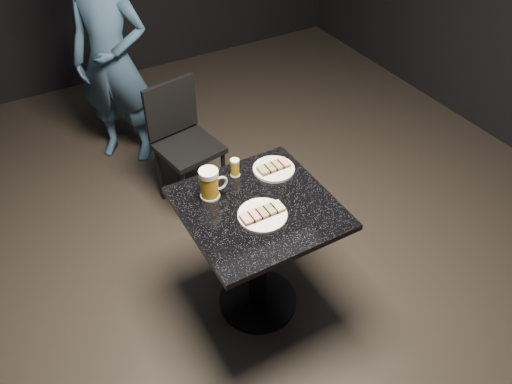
# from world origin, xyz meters

# --- Properties ---
(floor) EXTENTS (6.00, 6.00, 0.00)m
(floor) POSITION_xyz_m (0.00, 0.00, 0.00)
(floor) COLOR black
(floor) RESTS_ON ground
(plate_large) EXTENTS (0.23, 0.23, 0.01)m
(plate_large) POSITION_xyz_m (-0.02, -0.07, 0.76)
(plate_large) COLOR white
(plate_large) RESTS_ON table
(plate_small) EXTENTS (0.21, 0.21, 0.01)m
(plate_small) POSITION_xyz_m (0.20, 0.19, 0.76)
(plate_small) COLOR white
(plate_small) RESTS_ON table
(patron) EXTENTS (0.67, 0.64, 1.55)m
(patron) POSITION_xyz_m (-0.16, 1.74, 0.77)
(patron) COLOR navy
(patron) RESTS_ON floor
(table) EXTENTS (0.70, 0.70, 0.75)m
(table) POSITION_xyz_m (0.00, 0.00, 0.51)
(table) COLOR black
(table) RESTS_ON floor
(beer_mug) EXTENTS (0.14, 0.10, 0.16)m
(beer_mug) POSITION_xyz_m (-0.17, 0.17, 0.83)
(beer_mug) COLOR silver
(beer_mug) RESTS_ON table
(beer_tumbler) EXTENTS (0.05, 0.05, 0.10)m
(beer_tumbler) POSITION_xyz_m (0.01, 0.25, 0.80)
(beer_tumbler) COLOR silver
(beer_tumbler) RESTS_ON table
(chair) EXTENTS (0.42, 0.42, 0.85)m
(chair) POSITION_xyz_m (0.03, 1.03, 0.50)
(chair) COLOR black
(chair) RESTS_ON floor
(canapes_on_plate_large) EXTENTS (0.21, 0.07, 0.02)m
(canapes_on_plate_large) POSITION_xyz_m (-0.02, -0.07, 0.77)
(canapes_on_plate_large) COLOR #4C3521
(canapes_on_plate_large) RESTS_ON plate_large
(canapes_on_plate_small) EXTENTS (0.17, 0.07, 0.02)m
(canapes_on_plate_small) POSITION_xyz_m (0.20, 0.19, 0.77)
(canapes_on_plate_small) COLOR #4C3521
(canapes_on_plate_small) RESTS_ON plate_small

